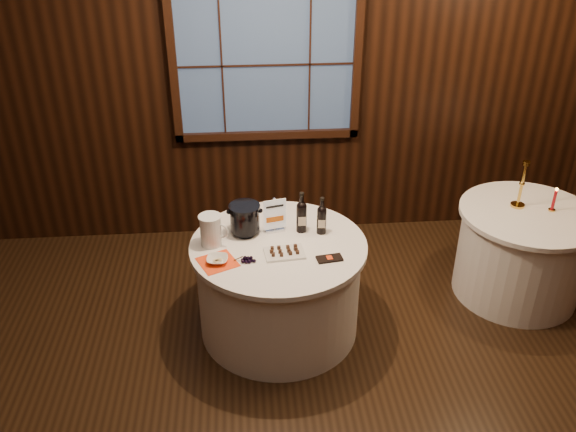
{
  "coord_description": "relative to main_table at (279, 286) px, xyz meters",
  "views": [
    {
      "loc": [
        -0.23,
        -2.69,
        3.12
      ],
      "look_at": [
        0.06,
        0.9,
        1.05
      ],
      "focal_mm": 38.0,
      "sensor_mm": 36.0,
      "label": 1
    }
  ],
  "objects": [
    {
      "name": "ground",
      "position": [
        0.0,
        -1.0,
        -0.39
      ],
      "size": [
        6.0,
        6.0,
        0.0
      ],
      "primitive_type": "plane",
      "color": "black",
      "rests_on": "ground"
    },
    {
      "name": "back_wall",
      "position": [
        0.0,
        1.48,
        1.16
      ],
      "size": [
        6.0,
        0.1,
        3.0
      ],
      "color": "black",
      "rests_on": "ground"
    },
    {
      "name": "main_table",
      "position": [
        0.0,
        0.0,
        0.0
      ],
      "size": [
        1.28,
        1.28,
        0.77
      ],
      "color": "white",
      "rests_on": "ground"
    },
    {
      "name": "side_table",
      "position": [
        2.0,
        0.3,
        0.0
      ],
      "size": [
        1.08,
        1.08,
        0.77
      ],
      "color": "white",
      "rests_on": "ground"
    },
    {
      "name": "sign_stand",
      "position": [
        -0.02,
        0.18,
        0.48
      ],
      "size": [
        0.17,
        0.11,
        0.27
      ],
      "rotation": [
        0.0,
        0.0,
        0.23
      ],
      "color": "silver",
      "rests_on": "main_table"
    },
    {
      "name": "port_bottle_left",
      "position": [
        0.18,
        0.16,
        0.52
      ],
      "size": [
        0.08,
        0.08,
        0.32
      ],
      "rotation": [
        0.0,
        0.0,
        0.01
      ],
      "color": "black",
      "rests_on": "main_table"
    },
    {
      "name": "port_bottle_right",
      "position": [
        0.33,
        0.12,
        0.51
      ],
      "size": [
        0.07,
        0.07,
        0.29
      ],
      "rotation": [
        0.0,
        0.0,
        -0.09
      ],
      "color": "black",
      "rests_on": "main_table"
    },
    {
      "name": "ice_bucket",
      "position": [
        -0.23,
        0.16,
        0.51
      ],
      "size": [
        0.23,
        0.23,
        0.23
      ],
      "color": "black",
      "rests_on": "main_table"
    },
    {
      "name": "chocolate_plate",
      "position": [
        0.03,
        -0.14,
        0.4
      ],
      "size": [
        0.29,
        0.21,
        0.04
      ],
      "rotation": [
        0.0,
        0.0,
        0.1
      ],
      "color": "white",
      "rests_on": "main_table"
    },
    {
      "name": "chocolate_box",
      "position": [
        0.34,
        -0.23,
        0.39
      ],
      "size": [
        0.19,
        0.11,
        0.01
      ],
      "primitive_type": "cube",
      "rotation": [
        0.0,
        0.0,
        0.15
      ],
      "color": "black",
      "rests_on": "main_table"
    },
    {
      "name": "grape_bunch",
      "position": [
        -0.22,
        -0.21,
        0.4
      ],
      "size": [
        0.16,
        0.08,
        0.04
      ],
      "rotation": [
        0.0,
        0.0,
        -0.2
      ],
      "color": "black",
      "rests_on": "main_table"
    },
    {
      "name": "glass_pitcher",
      "position": [
        -0.48,
        0.03,
        0.5
      ],
      "size": [
        0.21,
        0.16,
        0.23
      ],
      "rotation": [
        0.0,
        0.0,
        -0.31
      ],
      "color": "silver",
      "rests_on": "main_table"
    },
    {
      "name": "orange_napkin",
      "position": [
        -0.43,
        -0.21,
        0.38
      ],
      "size": [
        0.32,
        0.32,
        0.0
      ],
      "primitive_type": "cube",
      "rotation": [
        0.0,
        0.0,
        0.43
      ],
      "color": "#FF4415",
      "rests_on": "main_table"
    },
    {
      "name": "cracker_bowl",
      "position": [
        -0.43,
        -0.21,
        0.4
      ],
      "size": [
        0.16,
        0.16,
        0.04
      ],
      "primitive_type": "imported",
      "rotation": [
        0.0,
        0.0,
        -0.1
      ],
      "color": "white",
      "rests_on": "orange_napkin"
    },
    {
      "name": "brass_candlestick",
      "position": [
        1.94,
        0.4,
        0.52
      ],
      "size": [
        0.11,
        0.11,
        0.39
      ],
      "color": "gold",
      "rests_on": "side_table"
    },
    {
      "name": "red_candle",
      "position": [
        2.18,
        0.31,
        0.46
      ],
      "size": [
        0.05,
        0.05,
        0.2
      ],
      "color": "gold",
      "rests_on": "side_table"
    }
  ]
}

